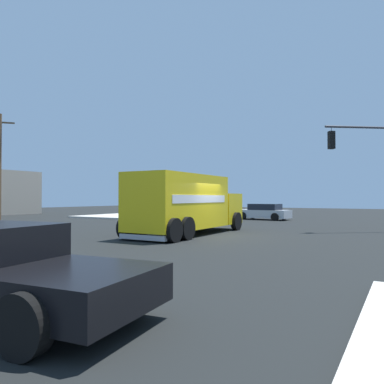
{
  "coord_description": "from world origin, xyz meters",
  "views": [
    {
      "loc": [
        -15.59,
        -7.98,
        1.82
      ],
      "look_at": [
        0.25,
        1.38,
        2.11
      ],
      "focal_mm": 34.21,
      "sensor_mm": 36.0,
      "label": 1
    }
  ],
  "objects_px": {
    "delivery_truck": "(187,204)",
    "traffic_light_primary": "(383,159)",
    "sedan_silver": "(264,212)",
    "utility_pole": "(0,165)",
    "palm_tree_far": "(143,186)"
  },
  "relations": [
    {
      "from": "traffic_light_primary",
      "to": "sedan_silver",
      "type": "bearing_deg",
      "value": 53.57
    },
    {
      "from": "delivery_truck",
      "to": "sedan_silver",
      "type": "bearing_deg",
      "value": 3.54
    },
    {
      "from": "delivery_truck",
      "to": "traffic_light_primary",
      "type": "relative_size",
      "value": 1.38
    },
    {
      "from": "delivery_truck",
      "to": "traffic_light_primary",
      "type": "distance_m",
      "value": 11.04
    },
    {
      "from": "sedan_silver",
      "to": "utility_pole",
      "type": "height_order",
      "value": "utility_pole"
    },
    {
      "from": "traffic_light_primary",
      "to": "sedan_silver",
      "type": "distance_m",
      "value": 11.83
    },
    {
      "from": "sedan_silver",
      "to": "palm_tree_far",
      "type": "relative_size",
      "value": 1.07
    },
    {
      "from": "traffic_light_primary",
      "to": "palm_tree_far",
      "type": "bearing_deg",
      "value": 71.84
    },
    {
      "from": "utility_pole",
      "to": "traffic_light_primary",
      "type": "bearing_deg",
      "value": -80.33
    },
    {
      "from": "sedan_silver",
      "to": "utility_pole",
      "type": "bearing_deg",
      "value": 121.88
    },
    {
      "from": "delivery_truck",
      "to": "traffic_light_primary",
      "type": "bearing_deg",
      "value": -50.43
    },
    {
      "from": "delivery_truck",
      "to": "palm_tree_far",
      "type": "bearing_deg",
      "value": 44.46
    },
    {
      "from": "delivery_truck",
      "to": "utility_pole",
      "type": "xyz_separation_m",
      "value": [
        2.17,
        19.25,
        2.97
      ]
    },
    {
      "from": "delivery_truck",
      "to": "sedan_silver",
      "type": "height_order",
      "value": "delivery_truck"
    },
    {
      "from": "delivery_truck",
      "to": "traffic_light_primary",
      "type": "height_order",
      "value": "traffic_light_primary"
    }
  ]
}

